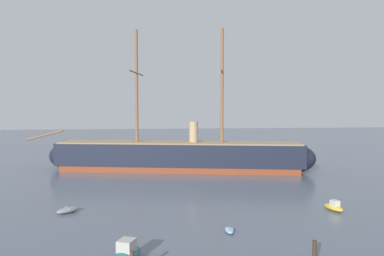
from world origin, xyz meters
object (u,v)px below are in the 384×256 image
object	(u,v)px
dinghy_mid_left	(68,210)
motorboat_mid_right	(334,207)
dinghy_distant_centre	(195,161)
tall_ship	(179,156)
motorboat_foreground_left	(125,256)
mooring_piling_left_pair	(314,253)
dinghy_near_centre	(229,230)

from	to	relation	value
dinghy_mid_left	motorboat_mid_right	bearing A→B (deg)	-4.92
dinghy_mid_left	dinghy_distant_centre	xyz separation A→B (m)	(20.67, 38.89, -0.06)
motorboat_mid_right	dinghy_distant_centre	xyz separation A→B (m)	(-12.28, 41.73, -0.18)
tall_ship	dinghy_mid_left	distance (m)	32.64
motorboat_foreground_left	mooring_piling_left_pair	world-z (taller)	mooring_piling_left_pair
tall_ship	motorboat_mid_right	world-z (taller)	tall_ship
motorboat_foreground_left	dinghy_distant_centre	bearing A→B (deg)	76.86
motorboat_mid_right	dinghy_distant_centre	bearing A→B (deg)	106.40
tall_ship	dinghy_mid_left	bearing A→B (deg)	-119.54
tall_ship	dinghy_mid_left	world-z (taller)	tall_ship
motorboat_foreground_left	dinghy_near_centre	xyz separation A→B (m)	(10.27, 6.57, -0.45)
dinghy_distant_centre	motorboat_mid_right	bearing A→B (deg)	-73.60
motorboat_foreground_left	motorboat_mid_right	distance (m)	28.29
dinghy_mid_left	motorboat_mid_right	distance (m)	33.08
dinghy_near_centre	motorboat_mid_right	distance (m)	16.18
tall_ship	motorboat_mid_right	bearing A→B (deg)	-61.48
dinghy_near_centre	dinghy_distant_centre	xyz separation A→B (m)	(2.52, 48.23, 0.05)
motorboat_foreground_left	mooring_piling_left_pair	distance (m)	15.56
motorboat_foreground_left	dinghy_mid_left	xyz separation A→B (m)	(-7.87, 15.91, -0.34)
motorboat_foreground_left	dinghy_near_centre	distance (m)	12.20
motorboat_foreground_left	mooring_piling_left_pair	xyz separation A→B (m)	(15.37, -2.37, 0.40)
mooring_piling_left_pair	motorboat_foreground_left	bearing A→B (deg)	171.24
tall_ship	motorboat_mid_right	size ratio (longest dim) A/B	17.38
motorboat_mid_right	mooring_piling_left_pair	xyz separation A→B (m)	(-9.71, -15.44, 0.61)
dinghy_near_centre	mooring_piling_left_pair	distance (m)	10.32
dinghy_distant_centre	dinghy_mid_left	bearing A→B (deg)	-117.99
tall_ship	dinghy_near_centre	distance (m)	37.80
dinghy_mid_left	motorboat_mid_right	xyz separation A→B (m)	(32.96, -2.84, 0.12)
motorboat_foreground_left	dinghy_mid_left	world-z (taller)	motorboat_foreground_left
dinghy_near_centre	motorboat_mid_right	world-z (taller)	motorboat_mid_right
dinghy_distant_centre	mooring_piling_left_pair	size ratio (longest dim) A/B	1.22
dinghy_mid_left	mooring_piling_left_pair	bearing A→B (deg)	-38.18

